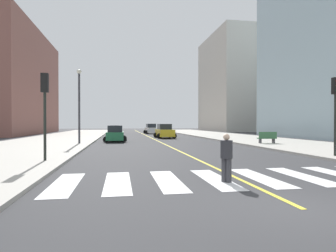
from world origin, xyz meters
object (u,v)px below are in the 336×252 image
object	(u,v)px
pedestrian_crossing	(226,156)
car_white_third	(151,129)
car_silver_second	(115,130)
car_green_nearest	(115,134)
traffic_light_near_corner	(336,101)
traffic_light_far_corner	(45,99)
park_bench	(267,138)
street_lamp	(79,100)
car_yellow_fourth	(165,131)

from	to	relation	value
pedestrian_crossing	car_white_third	bearing A→B (deg)	-45.22
car_silver_second	car_white_third	bearing A→B (deg)	2.63
car_green_nearest	traffic_light_near_corner	xyz separation A→B (m)	(13.27, -17.56, 2.59)
car_white_third	pedestrian_crossing	world-z (taller)	car_white_third
traffic_light_near_corner	car_silver_second	bearing A→B (deg)	-71.66
traffic_light_far_corner	park_bench	distance (m)	20.82
car_silver_second	traffic_light_far_corner	xyz separation A→B (m)	(-2.87, -40.81, 2.57)
street_lamp	pedestrian_crossing	bearing A→B (deg)	-68.16
park_bench	car_white_third	bearing A→B (deg)	19.42
car_green_nearest	car_yellow_fourth	bearing A→B (deg)	47.65
car_white_third	car_yellow_fourth	distance (m)	17.04
car_yellow_fourth	street_lamp	distance (m)	15.50
street_lamp	car_silver_second	bearing A→B (deg)	84.06
car_green_nearest	street_lamp	world-z (taller)	street_lamp
car_yellow_fourth	park_bench	bearing A→B (deg)	116.87
car_silver_second	traffic_light_near_corner	size ratio (longest dim) A/B	0.82
car_yellow_fourth	traffic_light_far_corner	size ratio (longest dim) A/B	1.00
traffic_light_near_corner	pedestrian_crossing	world-z (taller)	traffic_light_near_corner
car_yellow_fourth	pedestrian_crossing	xyz separation A→B (m)	(-2.53, -30.23, 0.01)
traffic_light_far_corner	pedestrian_crossing	xyz separation A→B (m)	(7.62, -6.16, -2.42)
car_green_nearest	street_lamp	size ratio (longest dim) A/B	0.58
car_silver_second	car_yellow_fourth	xyz separation A→B (m)	(7.28, -16.74, 0.14)
traffic_light_near_corner	traffic_light_far_corner	world-z (taller)	traffic_light_near_corner
traffic_light_near_corner	street_lamp	world-z (taller)	street_lamp
park_bench	car_green_nearest	bearing A→B (deg)	69.82
pedestrian_crossing	car_silver_second	bearing A→B (deg)	-36.48
car_silver_second	pedestrian_crossing	distance (m)	47.21
traffic_light_near_corner	park_bench	bearing A→B (deg)	-97.84
car_silver_second	traffic_light_far_corner	distance (m)	40.99
car_yellow_fourth	street_lamp	bearing A→B (deg)	45.12
traffic_light_far_corner	car_white_third	bearing A→B (deg)	76.24
car_white_third	street_lamp	xyz separation A→B (m)	(-10.10, -28.20, 3.48)
traffic_light_near_corner	traffic_light_far_corner	size ratio (longest dim) A/B	1.03
car_yellow_fourth	traffic_light_near_corner	bearing A→B (deg)	102.17
park_bench	pedestrian_crossing	bearing A→B (deg)	152.00
traffic_light_near_corner	pedestrian_crossing	bearing A→B (deg)	31.36
car_white_third	traffic_light_near_corner	world-z (taller)	traffic_light_near_corner
car_green_nearest	car_silver_second	distance (m)	23.93
car_yellow_fourth	traffic_light_far_corner	distance (m)	26.24
traffic_light_near_corner	pedestrian_crossing	xyz separation A→B (m)	(-9.00, -5.49, -2.50)
traffic_light_far_corner	park_bench	xyz separation A→B (m)	(18.09, 9.96, -2.69)
street_lamp	car_green_nearest	bearing A→B (deg)	49.49
traffic_light_far_corner	pedestrian_crossing	size ratio (longest dim) A/B	2.65
car_white_third	park_bench	bearing A→B (deg)	101.59
car_yellow_fourth	traffic_light_near_corner	world-z (taller)	traffic_light_near_corner
car_silver_second	park_bench	size ratio (longest dim) A/B	2.08
car_silver_second	street_lamp	xyz separation A→B (m)	(-2.90, -27.89, 3.62)
car_silver_second	car_white_third	xyz separation A→B (m)	(7.20, 0.30, 0.14)
car_silver_second	car_yellow_fourth	bearing A→B (deg)	-66.30
traffic_light_far_corner	traffic_light_near_corner	bearing A→B (deg)	-2.33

